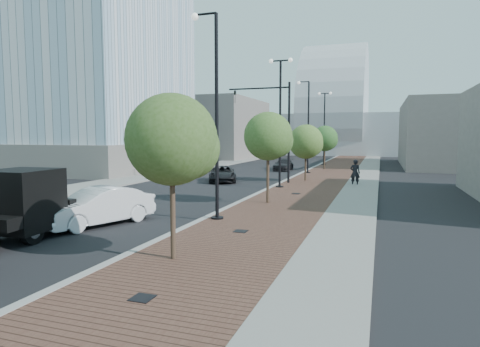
% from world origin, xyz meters
% --- Properties ---
extents(ground, '(220.00, 220.00, 0.00)m').
position_xyz_m(ground, '(0.00, 0.00, 0.00)').
color(ground, black).
extents(sidewalk, '(7.00, 140.00, 0.12)m').
position_xyz_m(sidewalk, '(3.50, 40.00, 0.06)').
color(sidewalk, '#4C2D23').
rests_on(sidewalk, ground).
extents(concrete_strip, '(2.40, 140.00, 0.13)m').
position_xyz_m(concrete_strip, '(6.20, 40.00, 0.07)').
color(concrete_strip, slate).
rests_on(concrete_strip, ground).
extents(curb, '(0.30, 140.00, 0.14)m').
position_xyz_m(curb, '(0.00, 40.00, 0.07)').
color(curb, gray).
rests_on(curb, ground).
extents(west_sidewalk, '(4.00, 140.00, 0.12)m').
position_xyz_m(west_sidewalk, '(-13.00, 40.00, 0.06)').
color(west_sidewalk, slate).
rests_on(west_sidewalk, ground).
extents(white_sedan, '(3.30, 5.22, 1.62)m').
position_xyz_m(white_sedan, '(-3.96, 7.60, 0.81)').
color(white_sedan, silver).
rests_on(white_sedan, ground).
extents(dark_car_mid, '(3.83, 5.19, 1.31)m').
position_xyz_m(dark_car_mid, '(-5.04, 24.93, 0.65)').
color(dark_car_mid, black).
rests_on(dark_car_mid, ground).
extents(dark_car_far, '(1.86, 4.30, 1.23)m').
position_xyz_m(dark_car_far, '(-2.69, 37.54, 0.62)').
color(dark_car_far, black).
rests_on(dark_car_far, ground).
extents(pedestrian, '(0.76, 0.51, 2.04)m').
position_xyz_m(pedestrian, '(5.68, 25.38, 1.02)').
color(pedestrian, black).
rests_on(pedestrian, ground).
extents(streetlight_1, '(1.44, 0.56, 9.21)m').
position_xyz_m(streetlight_1, '(0.49, 10.00, 4.34)').
color(streetlight_1, black).
rests_on(streetlight_1, ground).
extents(streetlight_2, '(1.72, 0.56, 9.28)m').
position_xyz_m(streetlight_2, '(0.60, 22.00, 4.82)').
color(streetlight_2, black).
rests_on(streetlight_2, ground).
extents(streetlight_3, '(1.44, 0.56, 9.21)m').
position_xyz_m(streetlight_3, '(0.49, 34.00, 4.34)').
color(streetlight_3, black).
rests_on(streetlight_3, ground).
extents(streetlight_4, '(1.72, 0.56, 9.28)m').
position_xyz_m(streetlight_4, '(0.60, 46.00, 4.82)').
color(streetlight_4, black).
rests_on(streetlight_4, ground).
extents(traffic_mast, '(5.09, 0.20, 8.00)m').
position_xyz_m(traffic_mast, '(-0.30, 25.00, 4.98)').
color(traffic_mast, black).
rests_on(traffic_mast, ground).
extents(tree_0, '(2.75, 2.75, 5.11)m').
position_xyz_m(tree_0, '(1.65, 4.02, 3.72)').
color(tree_0, '#382619').
rests_on(tree_0, ground).
extents(tree_1, '(2.68, 2.68, 5.15)m').
position_xyz_m(tree_1, '(1.65, 15.02, 3.80)').
color(tree_1, '#382619').
rests_on(tree_1, ground).
extents(tree_2, '(2.84, 2.84, 4.76)m').
position_xyz_m(tree_2, '(1.65, 27.02, 3.33)').
color(tree_2, '#382619').
rests_on(tree_2, ground).
extents(tree_3, '(2.82, 2.82, 4.93)m').
position_xyz_m(tree_3, '(1.65, 39.02, 3.51)').
color(tree_3, '#382619').
rests_on(tree_3, ground).
extents(tower_podium, '(19.00, 19.00, 3.00)m').
position_xyz_m(tower_podium, '(-24.00, 32.00, 1.50)').
color(tower_podium, slate).
rests_on(tower_podium, ground).
extents(convention_center, '(50.00, 30.00, 50.00)m').
position_xyz_m(convention_center, '(-2.00, 85.00, 6.00)').
color(convention_center, '#A9AEB3').
rests_on(convention_center, ground).
extents(commercial_block_nw, '(14.00, 20.00, 10.00)m').
position_xyz_m(commercial_block_nw, '(-20.00, 60.00, 5.00)').
color(commercial_block_nw, slate).
rests_on(commercial_block_nw, ground).
extents(commercial_block_ne, '(12.00, 22.00, 8.00)m').
position_xyz_m(commercial_block_ne, '(16.00, 50.00, 4.00)').
color(commercial_block_ne, '#605B57').
rests_on(commercial_block_ne, ground).
extents(utility_cover_0, '(0.50, 0.50, 0.02)m').
position_xyz_m(utility_cover_0, '(2.40, 1.00, 0.13)').
color(utility_cover_0, black).
rests_on(utility_cover_0, sidewalk).
extents(utility_cover_1, '(0.50, 0.50, 0.02)m').
position_xyz_m(utility_cover_1, '(2.40, 8.00, 0.13)').
color(utility_cover_1, black).
rests_on(utility_cover_1, sidewalk).
extents(utility_cover_2, '(0.50, 0.50, 0.02)m').
position_xyz_m(utility_cover_2, '(2.40, 19.00, 0.13)').
color(utility_cover_2, black).
rests_on(utility_cover_2, sidewalk).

